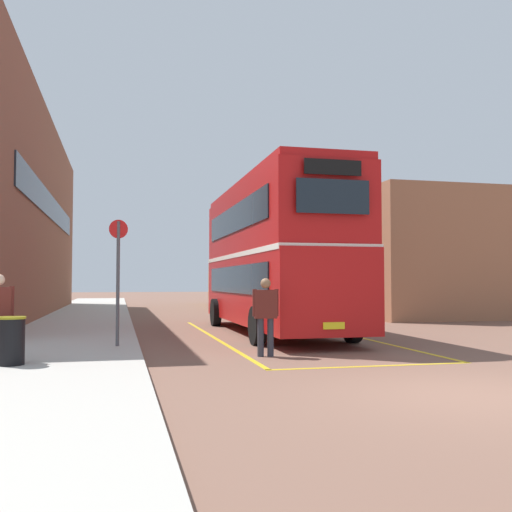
# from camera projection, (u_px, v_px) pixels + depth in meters

# --- Properties ---
(ground_plane) EXTENTS (135.60, 135.60, 0.00)m
(ground_plane) POSITION_uv_depth(u_px,v_px,m) (251.00, 324.00, 22.32)
(ground_plane) COLOR brown
(sidewalk_left) EXTENTS (4.00, 57.60, 0.14)m
(sidewalk_left) POSITION_uv_depth(u_px,v_px,m) (80.00, 321.00, 23.15)
(sidewalk_left) COLOR #B2ADA3
(sidewalk_left) RESTS_ON ground
(depot_building_right) EXTENTS (7.68, 17.53, 5.72)m
(depot_building_right) POSITION_uv_depth(u_px,v_px,m) (382.00, 259.00, 32.28)
(depot_building_right) COLOR #9E6647
(depot_building_right) RESTS_ON ground
(double_decker_bus) EXTENTS (2.91, 10.72, 4.75)m
(double_decker_bus) POSITION_uv_depth(u_px,v_px,m) (273.00, 254.00, 18.45)
(double_decker_bus) COLOR black
(double_decker_bus) RESTS_ON ground
(single_deck_bus) EXTENTS (3.33, 9.28, 3.02)m
(single_deck_bus) POSITION_uv_depth(u_px,v_px,m) (242.00, 281.00, 38.96)
(single_deck_bus) COLOR black
(single_deck_bus) RESTS_ON ground
(pedestrian_boarding) EXTENTS (0.57, 0.28, 1.71)m
(pedestrian_boarding) POSITION_uv_depth(u_px,v_px,m) (266.00, 311.00, 12.66)
(pedestrian_boarding) COLOR #2D2D38
(pedestrian_boarding) RESTS_ON ground
(litter_bin) EXTENTS (0.51, 0.51, 0.87)m
(litter_bin) POSITION_uv_depth(u_px,v_px,m) (11.00, 341.00, 10.39)
(litter_bin) COLOR black
(litter_bin) RESTS_ON sidewalk_left
(bus_stop_sign) EXTENTS (0.44, 0.13, 2.95)m
(bus_stop_sign) POSITION_uv_depth(u_px,v_px,m) (118.00, 270.00, 13.50)
(bus_stop_sign) COLOR #4C4C51
(bus_stop_sign) RESTS_ON sidewalk_left
(bay_marking_yellow) EXTENTS (4.28, 12.70, 0.01)m
(bay_marking_yellow) POSITION_uv_depth(u_px,v_px,m) (291.00, 339.00, 16.42)
(bay_marking_yellow) COLOR gold
(bay_marking_yellow) RESTS_ON ground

